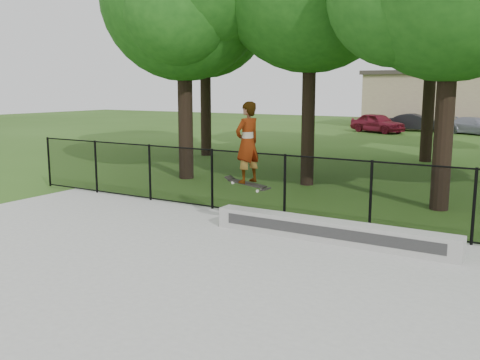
% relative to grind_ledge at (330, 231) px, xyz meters
% --- Properties ---
extents(ground, '(100.00, 100.00, 0.00)m').
position_rel_grind_ledge_xyz_m(ground, '(-1.59, -4.70, -0.27)').
color(ground, '#2C4F16').
rests_on(ground, ground).
extents(concrete_slab, '(14.00, 12.00, 0.06)m').
position_rel_grind_ledge_xyz_m(concrete_slab, '(-1.59, -4.70, -0.24)').
color(concrete_slab, '#A7A7A1').
rests_on(concrete_slab, ground).
extents(grind_ledge, '(4.92, 0.40, 0.42)m').
position_rel_grind_ledge_xyz_m(grind_ledge, '(0.00, 0.00, 0.00)').
color(grind_ledge, '#B6B5B0').
rests_on(grind_ledge, concrete_slab).
extents(car_a, '(4.18, 3.00, 1.33)m').
position_rel_grind_ledge_xyz_m(car_a, '(-7.17, 26.55, 0.39)').
color(car_a, maroon).
rests_on(car_a, ground).
extents(car_b, '(3.39, 1.44, 1.21)m').
position_rel_grind_ledge_xyz_m(car_b, '(-5.29, 29.18, 0.33)').
color(car_b, black).
rests_on(car_b, ground).
extents(car_c, '(3.91, 2.88, 1.13)m').
position_rel_grind_ledge_xyz_m(car_c, '(-1.23, 28.33, 0.29)').
color(car_c, '#9192A5').
rests_on(car_c, ground).
extents(skater_airborne, '(0.84, 0.70, 1.83)m').
position_rel_grind_ledge_xyz_m(skater_airborne, '(-1.86, -0.02, 1.61)').
color(skater_airborne, black).
rests_on(skater_airborne, ground).
extents(chainlink_fence, '(16.06, 0.06, 1.50)m').
position_rel_grind_ledge_xyz_m(chainlink_fence, '(-1.59, 1.20, 0.54)').
color(chainlink_fence, black).
rests_on(chainlink_fence, concrete_slab).
extents(distant_building, '(12.40, 6.40, 4.30)m').
position_rel_grind_ledge_xyz_m(distant_building, '(-3.59, 33.30, 1.89)').
color(distant_building, '#C5B18A').
rests_on(distant_building, ground).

